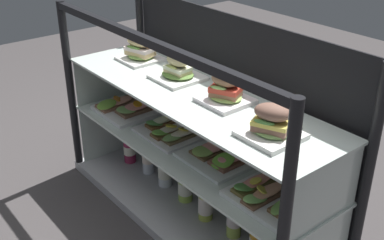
# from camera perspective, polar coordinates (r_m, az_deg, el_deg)

# --- Properties ---
(ground_plane) EXTENTS (6.00, 6.00, 0.02)m
(ground_plane) POSITION_cam_1_polar(r_m,az_deg,el_deg) (2.22, 0.00, -11.36)
(ground_plane) COLOR #423E3E
(ground_plane) RESTS_ON ground
(case_base_deck) EXTENTS (1.38, 0.45, 0.04)m
(case_base_deck) POSITION_cam_1_polar(r_m,az_deg,el_deg) (2.20, 0.00, -10.72)
(case_base_deck) COLOR #BDBCC0
(case_base_deck) RESTS_ON ground
(case_frame) EXTENTS (1.38, 0.45, 0.87)m
(case_frame) POSITION_cam_1_polar(r_m,az_deg,el_deg) (2.02, 2.49, 0.96)
(case_frame) COLOR black
(case_frame) RESTS_ON ground
(riser_lower_tier) EXTENTS (1.31, 0.37, 0.30)m
(riser_lower_tier) POSITION_cam_1_polar(r_m,az_deg,el_deg) (2.10, 0.00, -6.95)
(riser_lower_tier) COLOR silver
(riser_lower_tier) RESTS_ON case_base_deck
(shelf_lower_glass) EXTENTS (1.33, 0.39, 0.01)m
(shelf_lower_glass) POSITION_cam_1_polar(r_m,az_deg,el_deg) (2.01, 0.00, -3.23)
(shelf_lower_glass) COLOR silver
(shelf_lower_glass) RESTS_ON riser_lower_tier
(riser_upper_tier) EXTENTS (1.31, 0.37, 0.23)m
(riser_upper_tier) POSITION_cam_1_polar(r_m,az_deg,el_deg) (1.95, 0.00, -0.13)
(riser_upper_tier) COLOR silver
(riser_upper_tier) RESTS_ON shelf_lower_glass
(shelf_upper_glass) EXTENTS (1.33, 0.39, 0.01)m
(shelf_upper_glass) POSITION_cam_1_polar(r_m,az_deg,el_deg) (1.90, 0.00, 3.14)
(shelf_upper_glass) COLOR silver
(shelf_upper_glass) RESTS_ON riser_upper_tier
(plated_roll_sandwich_left_of_center) EXTENTS (0.18, 0.18, 0.12)m
(plated_roll_sandwich_left_of_center) POSITION_cam_1_polar(r_m,az_deg,el_deg) (2.24, -6.14, 8.13)
(plated_roll_sandwich_left_of_center) COLOR white
(plated_roll_sandwich_left_of_center) RESTS_ON shelf_upper_glass
(plated_roll_sandwich_near_left_corner) EXTENTS (0.19, 0.19, 0.11)m
(plated_roll_sandwich_near_left_corner) POSITION_cam_1_polar(r_m,az_deg,el_deg) (2.02, -1.69, 5.88)
(plated_roll_sandwich_near_left_corner) COLOR white
(plated_roll_sandwich_near_left_corner) RESTS_ON shelf_upper_glass
(plated_roll_sandwich_far_left) EXTENTS (0.17, 0.17, 0.12)m
(plated_roll_sandwich_far_left) POSITION_cam_1_polar(r_m,az_deg,el_deg) (1.80, 3.97, 3.44)
(plated_roll_sandwich_far_left) COLOR white
(plated_roll_sandwich_far_left) RESTS_ON shelf_upper_glass
(plated_roll_sandwich_far_right) EXTENTS (0.18, 0.18, 0.12)m
(plated_roll_sandwich_far_right) POSITION_cam_1_polar(r_m,az_deg,el_deg) (1.57, 9.32, -0.56)
(plated_roll_sandwich_far_right) COLOR white
(plated_roll_sandwich_far_right) RESTS_ON shelf_upper_glass
(open_sandwich_tray_mid_left) EXTENTS (0.27, 0.26, 0.06)m
(open_sandwich_tray_mid_left) POSITION_cam_1_polar(r_m,az_deg,el_deg) (2.32, -7.71, 1.44)
(open_sandwich_tray_mid_left) COLOR white
(open_sandwich_tray_mid_left) RESTS_ON shelf_lower_glass
(open_sandwich_tray_center) EXTENTS (0.27, 0.25, 0.06)m
(open_sandwich_tray_center) POSITION_cam_1_polar(r_m,az_deg,el_deg) (2.10, -2.40, -1.18)
(open_sandwich_tray_center) COLOR white
(open_sandwich_tray_center) RESTS_ON shelf_lower_glass
(open_sandwich_tray_mid_right) EXTENTS (0.27, 0.25, 0.06)m
(open_sandwich_tray_mid_right) POSITION_cam_1_polar(r_m,az_deg,el_deg) (1.91, 3.43, -4.20)
(open_sandwich_tray_mid_right) COLOR white
(open_sandwich_tray_mid_right) RESTS_ON shelf_lower_glass
(open_sandwich_tray_right_of_center) EXTENTS (0.27, 0.26, 0.06)m
(open_sandwich_tray_right_of_center) POSITION_cam_1_polar(r_m,az_deg,el_deg) (1.71, 9.28, -8.73)
(open_sandwich_tray_right_of_center) COLOR white
(open_sandwich_tray_right_of_center) RESTS_ON shelf_lower_glass
(juice_bottle_front_second) EXTENTS (0.06, 0.06, 0.22)m
(juice_bottle_front_second) POSITION_cam_1_polar(r_m,az_deg,el_deg) (2.48, -7.45, -3.10)
(juice_bottle_front_second) COLOR #952247
(juice_bottle_front_second) RESTS_ON case_base_deck
(juice_bottle_front_right_end) EXTENTS (0.06, 0.06, 0.25)m
(juice_bottle_front_right_end) POSITION_cam_1_polar(r_m,az_deg,el_deg) (2.38, -5.22, -4.02)
(juice_bottle_front_right_end) COLOR silver
(juice_bottle_front_right_end) RESTS_ON case_base_deck
(juice_bottle_front_left_end) EXTENTS (0.07, 0.07, 0.24)m
(juice_bottle_front_left_end) POSITION_cam_1_polar(r_m,az_deg,el_deg) (2.28, -3.21, -5.58)
(juice_bottle_front_left_end) COLOR white
(juice_bottle_front_left_end) RESTS_ON case_base_deck
(juice_bottle_tucked_behind) EXTENTS (0.07, 0.07, 0.22)m
(juice_bottle_tucked_behind) POSITION_cam_1_polar(r_m,az_deg,el_deg) (2.19, -0.79, -7.55)
(juice_bottle_tucked_behind) COLOR #B1D756
(juice_bottle_tucked_behind) RESTS_ON case_base_deck
(juice_bottle_back_center) EXTENTS (0.06, 0.06, 0.24)m
(juice_bottle_back_center) POSITION_cam_1_polar(r_m,az_deg,el_deg) (2.07, 1.72, -9.30)
(juice_bottle_back_center) COLOR #BAC94C
(juice_bottle_back_center) RESTS_ON case_base_deck
(juice_bottle_front_fourth) EXTENTS (0.06, 0.06, 0.22)m
(juice_bottle_front_fourth) POSITION_cam_1_polar(r_m,az_deg,el_deg) (1.99, 5.00, -11.25)
(juice_bottle_front_fourth) COLOR #B3CE56
(juice_bottle_front_fourth) RESTS_ON case_base_deck
(juice_bottle_near_post) EXTENTS (0.07, 0.07, 0.20)m
(juice_bottle_near_post) POSITION_cam_1_polar(r_m,az_deg,el_deg) (1.91, 7.78, -13.80)
(juice_bottle_near_post) COLOR gold
(juice_bottle_near_post) RESTS_ON case_base_deck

